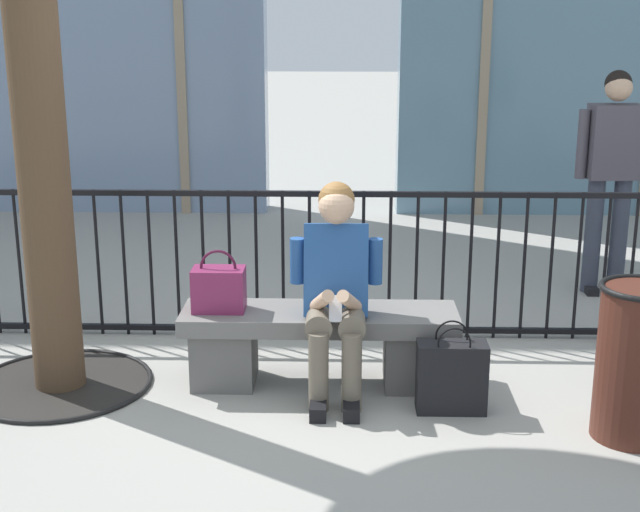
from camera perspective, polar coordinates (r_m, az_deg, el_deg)
ground_plane at (r=5.28m, az=-0.03°, el=-8.17°), size 60.00×60.00×0.00m
stone_bench at (r=5.17m, az=-0.03°, el=-5.42°), size 1.60×0.44×0.45m
seated_person_with_phone at (r=4.93m, az=1.03°, el=-1.83°), size 0.52×0.66×1.21m
handbag_on_bench at (r=5.11m, az=-6.55°, el=-2.09°), size 0.30×0.19×0.36m
shopping_bag at (r=4.90m, az=8.49°, el=-7.68°), size 0.38×0.17×0.50m
bystander_at_railing at (r=7.08m, az=18.34°, el=5.58°), size 0.55×0.27×1.71m
plaza_railing at (r=5.85m, az=0.19°, el=-0.51°), size 7.64×0.04×1.00m
trash_can at (r=4.76m, az=19.75°, el=-6.38°), size 0.43×0.43×0.82m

